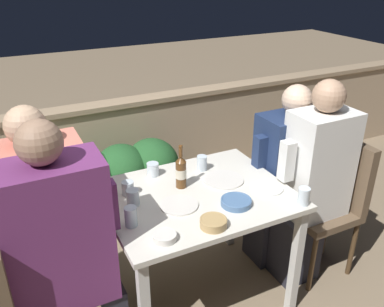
{
  "coord_description": "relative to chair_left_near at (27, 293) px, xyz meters",
  "views": [
    {
      "loc": [
        -0.89,
        -1.73,
        1.93
      ],
      "look_at": [
        0.0,
        0.06,
        0.97
      ],
      "focal_mm": 38.0,
      "sensor_mm": 36.0,
      "label": 1
    }
  ],
  "objects": [
    {
      "name": "ground_plane",
      "position": [
        0.94,
        0.15,
        -0.56
      ],
      "size": [
        16.0,
        16.0,
        0.0
      ],
      "primitive_type": "plane",
      "color": "#847056"
    },
    {
      "name": "parapet_wall",
      "position": [
        0.94,
        1.52,
        -0.11
      ],
      "size": [
        9.0,
        0.18,
        0.88
      ],
      "color": "tan",
      "rests_on": "ground_plane"
    },
    {
      "name": "dining_table",
      "position": [
        0.94,
        0.15,
        0.09
      ],
      "size": [
        1.02,
        0.81,
        0.75
      ],
      "color": "silver",
      "rests_on": "ground_plane"
    },
    {
      "name": "planter_hedge",
      "position": [
        0.81,
        1.16,
        -0.2
      ],
      "size": [
        0.92,
        0.47,
        0.65
      ],
      "color": "brown",
      "rests_on": "ground_plane"
    },
    {
      "name": "chair_left_near",
      "position": [
        0.0,
        0.0,
        0.0
      ],
      "size": [
        0.41,
        0.4,
        0.93
      ],
      "color": "brown",
      "rests_on": "ground_plane"
    },
    {
      "name": "person_purple_stripe",
      "position": [
        0.19,
        -0.0,
        0.13
      ],
      "size": [
        0.52,
        0.26,
        1.37
      ],
      "color": "#282833",
      "rests_on": "ground_plane"
    },
    {
      "name": "chair_left_far",
      "position": [
        -0.02,
        0.32,
        0.0
      ],
      "size": [
        0.41,
        0.4,
        0.93
      ],
      "color": "brown",
      "rests_on": "ground_plane"
    },
    {
      "name": "person_coral_top",
      "position": [
        0.17,
        0.32,
        0.11
      ],
      "size": [
        0.52,
        0.26,
        1.34
      ],
      "color": "#282833",
      "rests_on": "ground_plane"
    },
    {
      "name": "chair_right_near",
      "position": [
        1.87,
        0.04,
        0.0
      ],
      "size": [
        0.41,
        0.4,
        0.93
      ],
      "color": "brown",
      "rests_on": "ground_plane"
    },
    {
      "name": "person_white_polo",
      "position": [
        1.68,
        0.04,
        0.12
      ],
      "size": [
        0.47,
        0.26,
        1.33
      ],
      "color": "#282833",
      "rests_on": "ground_plane"
    },
    {
      "name": "chair_right_far",
      "position": [
        1.86,
        0.27,
        0.0
      ],
      "size": [
        0.41,
        0.4,
        0.93
      ],
      "color": "brown",
      "rests_on": "ground_plane"
    },
    {
      "name": "person_navy_jumper",
      "position": [
        1.66,
        0.27,
        0.06
      ],
      "size": [
        0.5,
        0.26,
        1.25
      ],
      "color": "#282833",
      "rests_on": "ground_plane"
    },
    {
      "name": "beer_bottle",
      "position": [
        0.89,
        0.26,
        0.29
      ],
      "size": [
        0.06,
        0.06,
        0.26
      ],
      "color": "brown",
      "rests_on": "dining_table"
    },
    {
      "name": "plate_0",
      "position": [
        1.15,
        0.21,
        0.2
      ],
      "size": [
        0.24,
        0.24,
        0.01
      ],
      "color": "silver",
      "rests_on": "dining_table"
    },
    {
      "name": "plate_1",
      "position": [
        1.32,
        0.02,
        0.2
      ],
      "size": [
        0.18,
        0.18,
        0.01
      ],
      "color": "white",
      "rests_on": "dining_table"
    },
    {
      "name": "plate_2",
      "position": [
        0.8,
        0.08,
        0.2
      ],
      "size": [
        0.2,
        0.2,
        0.01
      ],
      "color": "silver",
      "rests_on": "dining_table"
    },
    {
      "name": "bowl_0",
      "position": [
        1.08,
        -0.04,
        0.21
      ],
      "size": [
        0.16,
        0.16,
        0.03
      ],
      "color": "#4C709E",
      "rests_on": "dining_table"
    },
    {
      "name": "bowl_1",
      "position": [
        0.62,
        -0.15,
        0.21
      ],
      "size": [
        0.11,
        0.11,
        0.03
      ],
      "color": "silver",
      "rests_on": "dining_table"
    },
    {
      "name": "bowl_2",
      "position": [
        0.87,
        -0.16,
        0.22
      ],
      "size": [
        0.13,
        0.13,
        0.04
      ],
      "color": "tan",
      "rests_on": "dining_table"
    },
    {
      "name": "glass_cup_0",
      "position": [
        0.8,
        0.46,
        0.23
      ],
      "size": [
        0.07,
        0.07,
        0.08
      ],
      "color": "silver",
      "rests_on": "dining_table"
    },
    {
      "name": "glass_cup_1",
      "position": [
        1.4,
        -0.2,
        0.24
      ],
      "size": [
        0.06,
        0.06,
        0.1
      ],
      "color": "silver",
      "rests_on": "dining_table"
    },
    {
      "name": "glass_cup_2",
      "position": [
        0.52,
        0.03,
        0.24
      ],
      "size": [
        0.06,
        0.06,
        0.1
      ],
      "color": "silver",
      "rests_on": "dining_table"
    },
    {
      "name": "glass_cup_3",
      "position": [
        0.59,
        0.2,
        0.24
      ],
      "size": [
        0.07,
        0.07,
        0.09
      ],
      "color": "silver",
      "rests_on": "dining_table"
    },
    {
      "name": "glass_cup_4",
      "position": [
        1.1,
        0.39,
        0.24
      ],
      "size": [
        0.06,
        0.06,
        0.09
      ],
      "color": "silver",
      "rests_on": "dining_table"
    },
    {
      "name": "glass_cup_5",
      "position": [
        0.6,
        0.31,
        0.23
      ],
      "size": [
        0.07,
        0.07,
        0.08
      ],
      "color": "silver",
      "rests_on": "dining_table"
    },
    {
      "name": "potted_plant",
      "position": [
        2.37,
        0.77,
        -0.1
      ],
      "size": [
        0.37,
        0.37,
        0.75
      ],
      "color": "brown",
      "rests_on": "ground_plane"
    }
  ]
}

